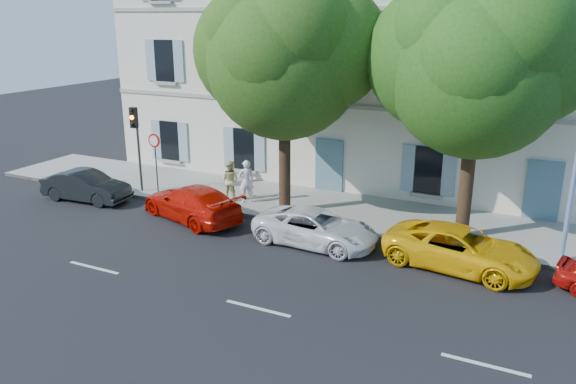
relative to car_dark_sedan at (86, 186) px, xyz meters
The scene contains 14 objects.
ground 11.36m from the car_dark_sedan, ahead, with size 90.00×90.00×0.00m, color black.
sidewalk 11.80m from the car_dark_sedan, 16.68° to the left, with size 36.00×4.50×0.15m, color #A09E96.
kerb 11.37m from the car_dark_sedan, ahead, with size 36.00×0.16×0.16m, color #9E998E.
building 15.48m from the car_dark_sedan, 38.97° to the left, with size 28.00×7.00×12.00m, color silver.
car_dark_sedan is the anchor object (origin of this frame).
car_red_coupe 5.51m from the car_dark_sedan, ahead, with size 1.93×4.75×1.38m, color red.
car_white_coupe 10.91m from the car_dark_sedan, ahead, with size 2.04×4.43×1.23m, color white.
car_yellow_supercar 15.81m from the car_dark_sedan, ahead, with size 2.20×4.77×1.33m, color yellow.
tree_left 10.36m from the car_dark_sedan, 14.12° to the left, with size 5.95×5.95×9.22m.
tree_right 16.56m from the car_dark_sedan, ahead, with size 5.94×5.94×9.15m.
traffic_light 3.20m from the car_dark_sedan, 48.11° to the left, with size 0.32×0.43×3.80m.
road_sign 3.33m from the car_dark_sedan, 39.87° to the left, with size 0.62×0.09×2.67m.
pedestrian_a 7.06m from the car_dark_sedan, 20.57° to the left, with size 0.66×0.44×1.82m, color white.
pedestrian_b 6.31m from the car_dark_sedan, 23.03° to the left, with size 0.84×0.65×1.73m, color #D5CD88.
Camera 1 is at (6.78, -16.04, 7.73)m, focal length 35.00 mm.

